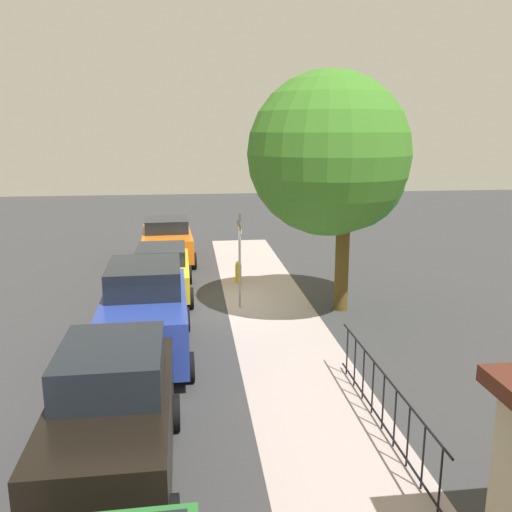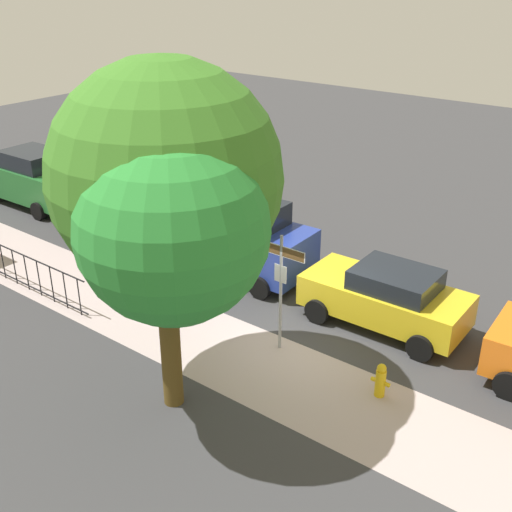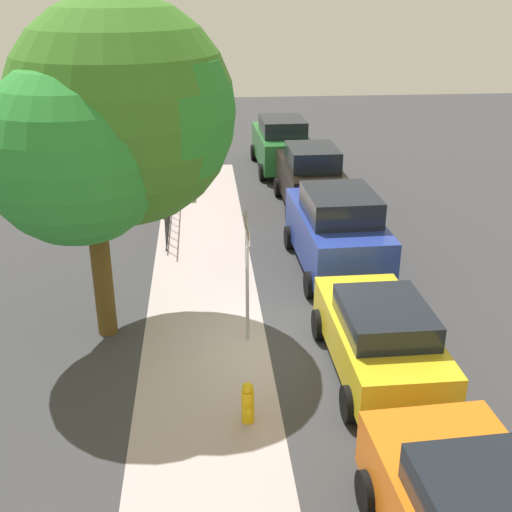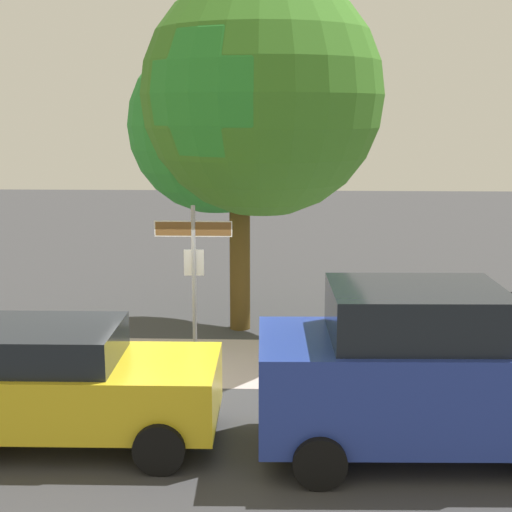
% 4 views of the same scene
% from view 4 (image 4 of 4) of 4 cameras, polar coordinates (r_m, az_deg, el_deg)
% --- Properties ---
extents(ground_plane, '(60.00, 60.00, 0.00)m').
position_cam_4_polar(ground_plane, '(12.19, -5.97, -9.94)').
color(ground_plane, '#38383A').
extents(sidewalk_strip, '(24.00, 2.60, 0.00)m').
position_cam_4_polar(sidewalk_strip, '(13.30, 3.48, -8.08)').
color(sidewalk_strip, '#B2A19F').
rests_on(sidewalk_strip, ground_plane).
extents(street_sign, '(1.23, 0.07, 2.88)m').
position_cam_4_polar(street_sign, '(12.00, -4.75, -0.59)').
color(street_sign, '#9EA0A5').
rests_on(street_sign, ground_plane).
extents(shade_tree, '(4.89, 4.77, 6.86)m').
position_cam_4_polar(shade_tree, '(14.15, -0.44, 11.63)').
color(shade_tree, brown).
rests_on(shade_tree, ground_plane).
extents(car_yellow, '(4.06, 2.00, 1.59)m').
position_cam_4_polar(car_yellow, '(10.34, -14.58, -9.29)').
color(car_yellow, gold).
rests_on(car_yellow, ground_plane).
extents(car_blue, '(4.51, 2.23, 2.19)m').
position_cam_4_polar(car_blue, '(9.87, 13.14, -8.61)').
color(car_blue, '#253999').
rests_on(car_blue, ground_plane).
extents(fire_hydrant, '(0.42, 0.22, 0.78)m').
position_cam_4_polar(fire_hydrant, '(13.18, -16.45, -6.95)').
color(fire_hydrant, yellow).
rests_on(fire_hydrant, ground_plane).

